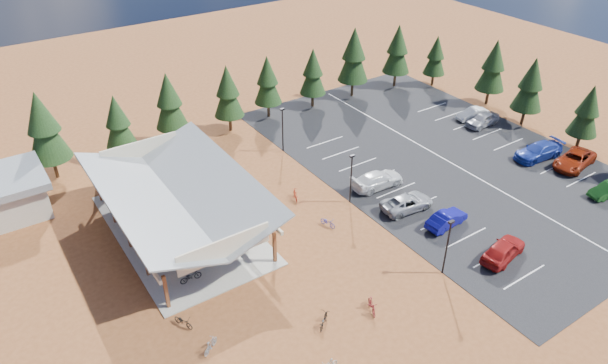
# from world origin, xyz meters

# --- Properties ---
(ground) EXTENTS (140.00, 140.00, 0.00)m
(ground) POSITION_xyz_m (0.00, 0.00, 0.00)
(ground) COLOR brown
(ground) RESTS_ON ground
(asphalt_lot) EXTENTS (27.00, 44.00, 0.04)m
(asphalt_lot) POSITION_xyz_m (18.50, 3.00, 0.02)
(asphalt_lot) COLOR black
(asphalt_lot) RESTS_ON ground
(concrete_pad) EXTENTS (10.60, 18.60, 0.10)m
(concrete_pad) POSITION_xyz_m (-10.00, 7.00, 0.05)
(concrete_pad) COLOR gray
(concrete_pad) RESTS_ON ground
(bike_pavilion) EXTENTS (11.65, 19.40, 4.97)m
(bike_pavilion) POSITION_xyz_m (-10.00, 7.00, 3.82)
(bike_pavilion) COLOR brown
(bike_pavilion) RESTS_ON concrete_pad
(lamp_post_0) EXTENTS (0.50, 0.25, 5.14)m
(lamp_post_0) POSITION_xyz_m (5.00, -10.00, 2.98)
(lamp_post_0) COLOR black
(lamp_post_0) RESTS_ON ground
(lamp_post_1) EXTENTS (0.50, 0.25, 5.14)m
(lamp_post_1) POSITION_xyz_m (5.00, 2.00, 2.98)
(lamp_post_1) COLOR black
(lamp_post_1) RESTS_ON ground
(lamp_post_2) EXTENTS (0.50, 0.25, 5.14)m
(lamp_post_2) POSITION_xyz_m (5.00, 14.00, 2.98)
(lamp_post_2) COLOR black
(lamp_post_2) RESTS_ON ground
(trash_bin_0) EXTENTS (0.60, 0.60, 0.90)m
(trash_bin_0) POSITION_xyz_m (-2.40, 2.77, 0.45)
(trash_bin_0) COLOR #49291A
(trash_bin_0) RESTS_ON ground
(trash_bin_1) EXTENTS (0.60, 0.60, 0.90)m
(trash_bin_1) POSITION_xyz_m (-2.67, 6.36, 0.45)
(trash_bin_1) COLOR #49291A
(trash_bin_1) RESTS_ON ground
(pine_1) EXTENTS (4.04, 4.04, 9.41)m
(pine_1) POSITION_xyz_m (-17.08, 22.27, 5.75)
(pine_1) COLOR #382314
(pine_1) RESTS_ON ground
(pine_2) EXTENTS (3.26, 3.26, 7.58)m
(pine_2) POSITION_xyz_m (-10.22, 21.67, 4.63)
(pine_2) COLOR #382314
(pine_2) RESTS_ON ground
(pine_3) EXTENTS (3.59, 3.59, 8.36)m
(pine_3) POSITION_xyz_m (-4.19, 22.58, 5.11)
(pine_3) COLOR #382314
(pine_3) RESTS_ON ground
(pine_4) EXTENTS (3.46, 3.46, 8.06)m
(pine_4) POSITION_xyz_m (2.51, 21.77, 4.92)
(pine_4) COLOR #382314
(pine_4) RESTS_ON ground
(pine_5) EXTENTS (3.35, 3.35, 7.81)m
(pine_5) POSITION_xyz_m (8.21, 22.51, 4.76)
(pine_5) COLOR #382314
(pine_5) RESTS_ON ground
(pine_6) EXTENTS (3.31, 3.31, 7.71)m
(pine_6) POSITION_xyz_m (14.42, 21.90, 4.70)
(pine_6) COLOR #382314
(pine_6) RESTS_ON ground
(pine_7) EXTENTS (3.98, 3.98, 9.28)m
(pine_7) POSITION_xyz_m (20.76, 21.77, 5.67)
(pine_7) COLOR #382314
(pine_7) RESTS_ON ground
(pine_8) EXTENTS (3.71, 3.71, 8.63)m
(pine_8) POSITION_xyz_m (27.79, 21.16, 5.27)
(pine_8) COLOR #382314
(pine_8) RESTS_ON ground
(pine_10) EXTENTS (3.22, 3.22, 7.50)m
(pine_10) POSITION_xyz_m (32.66, -3.74, 4.57)
(pine_10) COLOR #382314
(pine_10) RESTS_ON ground
(pine_11) EXTENTS (3.60, 3.60, 8.38)m
(pine_11) POSITION_xyz_m (32.64, 3.58, 5.12)
(pine_11) COLOR #382314
(pine_11) RESTS_ON ground
(pine_12) EXTENTS (3.67, 3.67, 8.54)m
(pine_12) POSITION_xyz_m (33.70, 9.91, 5.22)
(pine_12) COLOR #382314
(pine_12) RESTS_ON ground
(pine_13) EXTENTS (3.02, 3.02, 7.03)m
(pine_13) POSITION_xyz_m (32.41, 18.42, 4.29)
(pine_13) COLOR #382314
(pine_13) RESTS_ON ground
(bike_0) EXTENTS (1.78, 0.63, 0.93)m
(bike_0) POSITION_xyz_m (-12.10, 0.21, 0.57)
(bike_0) COLOR black
(bike_0) RESTS_ON concrete_pad
(bike_1) EXTENTS (1.89, 0.65, 1.11)m
(bike_1) POSITION_xyz_m (-10.71, 4.16, 0.66)
(bike_1) COLOR gray
(bike_1) RESTS_ON concrete_pad
(bike_2) EXTENTS (1.70, 0.76, 0.86)m
(bike_2) POSITION_xyz_m (-11.49, 6.95, 0.53)
(bike_2) COLOR navy
(bike_2) RESTS_ON concrete_pad
(bike_3) EXTENTS (1.63, 0.92, 0.94)m
(bike_3) POSITION_xyz_m (-13.51, 11.19, 0.57)
(bike_3) COLOR maroon
(bike_3) RESTS_ON concrete_pad
(bike_4) EXTENTS (1.80, 0.96, 0.90)m
(bike_4) POSITION_xyz_m (-6.48, 1.91, 0.55)
(bike_4) COLOR black
(bike_4) RESTS_ON concrete_pad
(bike_5) EXTENTS (1.78, 0.69, 1.04)m
(bike_5) POSITION_xyz_m (-6.60, 4.44, 0.62)
(bike_5) COLOR #9899A1
(bike_5) RESTS_ON concrete_pad
(bike_6) EXTENTS (1.78, 0.94, 0.89)m
(bike_6) POSITION_xyz_m (-8.64, 9.74, 0.54)
(bike_6) COLOR #2755A0
(bike_6) RESTS_ON concrete_pad
(bike_7) EXTENTS (1.66, 0.66, 0.97)m
(bike_7) POSITION_xyz_m (-6.97, 12.97, 0.59)
(bike_7) COLOR maroon
(bike_7) RESTS_ON concrete_pad
(bike_8) EXTENTS (1.22, 1.79, 0.89)m
(bike_8) POSITION_xyz_m (-14.40, -3.69, 0.44)
(bike_8) COLOR black
(bike_8) RESTS_ON ground
(bike_9) EXTENTS (1.62, 1.31, 0.99)m
(bike_9) POSITION_xyz_m (-13.72, -6.73, 0.49)
(bike_9) COLOR gray
(bike_9) RESTS_ON ground
(bike_11) EXTENTS (1.21, 1.86, 1.09)m
(bike_11) POSITION_xyz_m (-2.38, -10.04, 0.54)
(bike_11) COLOR maroon
(bike_11) RESTS_ON ground
(bike_12) EXTENTS (1.80, 1.64, 0.95)m
(bike_12) POSITION_xyz_m (-6.08, -9.15, 0.48)
(bike_12) COLOR black
(bike_12) RESTS_ON ground
(bike_14) EXTENTS (0.95, 1.70, 0.85)m
(bike_14) POSITION_xyz_m (1.02, 0.10, 0.42)
(bike_14) COLOR navy
(bike_14) RESTS_ON ground
(bike_15) EXTENTS (1.13, 1.83, 1.06)m
(bike_15) POSITION_xyz_m (0.90, 5.23, 0.53)
(bike_15) COLOR maroon
(bike_15) RESTS_ON ground
(bike_16) EXTENTS (1.73, 0.82, 0.87)m
(bike_16) POSITION_xyz_m (-4.98, 4.11, 0.44)
(bike_16) COLOR black
(bike_16) RESTS_ON ground
(car_0) EXTENTS (5.16, 2.87, 1.66)m
(car_0) POSITION_xyz_m (10.40, -11.46, 0.87)
(car_0) COLOR maroon
(car_0) RESTS_ON asphalt_lot
(car_1) EXTENTS (4.42, 1.87, 1.42)m
(car_1) POSITION_xyz_m (9.80, -5.77, 0.75)
(car_1) COLOR navy
(car_1) RESTS_ON asphalt_lot
(car_2) EXTENTS (5.35, 2.89, 1.43)m
(car_2) POSITION_xyz_m (8.65, -1.90, 0.75)
(car_2) COLOR #93959A
(car_2) RESTS_ON asphalt_lot
(car_3) EXTENTS (5.61, 2.53, 1.59)m
(car_3) POSITION_xyz_m (8.90, 2.58, 0.84)
(car_3) COLOR silver
(car_3) RESTS_ON asphalt_lot
(car_5) EXTENTS (4.24, 2.07, 1.34)m
(car_5) POSITION_xyz_m (26.30, -11.07, 0.71)
(car_5) COLOR #1A5418
(car_5) RESTS_ON asphalt_lot
(car_6) EXTENTS (6.09, 3.52, 1.59)m
(car_6) POSITION_xyz_m (28.62, -5.93, 0.84)
(car_6) COLOR maroon
(car_6) RESTS_ON asphalt_lot
(car_7) EXTENTS (6.00, 2.96, 1.68)m
(car_7) POSITION_xyz_m (27.02, -2.70, 0.88)
(car_7) COLOR #1E3599
(car_7) RESTS_ON asphalt_lot
(car_8) EXTENTS (4.62, 1.98, 1.56)m
(car_8) POSITION_xyz_m (28.20, 5.92, 0.82)
(car_8) COLOR #9A9BA3
(car_8) RESTS_ON asphalt_lot
(car_9) EXTENTS (4.30, 2.04, 1.36)m
(car_9) POSITION_xyz_m (28.58, 7.81, 0.72)
(car_9) COLOR silver
(car_9) RESTS_ON asphalt_lot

